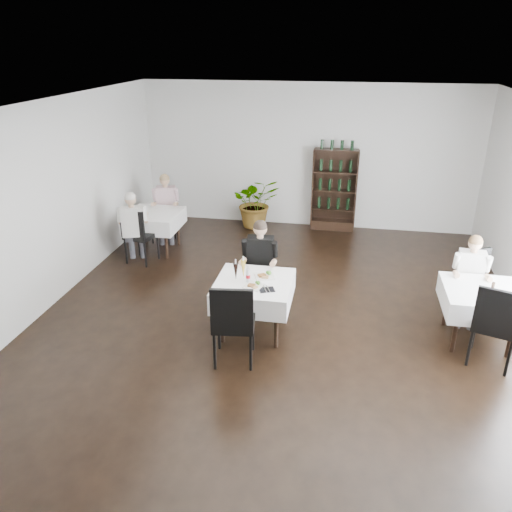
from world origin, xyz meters
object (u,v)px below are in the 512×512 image
Objects in this scene: main_table at (254,291)px; potted_tree at (256,202)px; diner_main at (259,259)px; wine_shelf at (334,191)px.

potted_tree is at bearing 100.13° from main_table.
potted_tree reaches higher than main_table.
potted_tree is at bearing 101.34° from diner_main.
main_table is 0.74× the size of diner_main.
wine_shelf is at bearing 78.22° from main_table.
wine_shelf reaches higher than potted_tree.
main_table is at bearing -101.78° from wine_shelf.
diner_main is at bearing -104.37° from wine_shelf.
wine_shelf reaches higher than main_table.
wine_shelf is at bearing 75.63° from diner_main.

